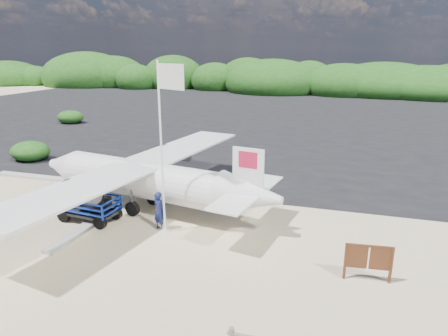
# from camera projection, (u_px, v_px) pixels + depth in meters

# --- Properties ---
(ground) EXTENTS (160.00, 160.00, 0.00)m
(ground) POSITION_uv_depth(u_px,v_px,m) (189.00, 247.00, 14.48)
(ground) COLOR beige
(asphalt_apron) EXTENTS (90.00, 50.00, 0.04)m
(asphalt_apron) POSITION_uv_depth(u_px,v_px,m) (293.00, 117.00, 42.01)
(asphalt_apron) COLOR #B2B2B2
(asphalt_apron) RESTS_ON ground
(lagoon) EXTENTS (9.00, 7.00, 0.40)m
(lagoon) POSITION_uv_depth(u_px,v_px,m) (18.00, 205.00, 18.32)
(lagoon) COLOR #B2B2B2
(lagoon) RESTS_ON ground
(vegetation_band) EXTENTS (124.00, 8.00, 4.40)m
(vegetation_band) POSITION_uv_depth(u_px,v_px,m) (313.00, 93.00, 64.96)
(vegetation_band) COLOR #B2B2B2
(vegetation_band) RESTS_ON ground
(baggage_cart) EXTENTS (2.71, 1.71, 1.29)m
(baggage_cart) POSITION_uv_depth(u_px,v_px,m) (91.00, 220.00, 16.69)
(baggage_cart) COLOR #0B2EB3
(baggage_cart) RESTS_ON ground
(flagpole) EXTENTS (1.41, 1.02, 6.53)m
(flagpole) POSITION_uv_depth(u_px,v_px,m) (165.00, 232.00, 15.63)
(flagpole) COLOR white
(flagpole) RESTS_ON ground
(signboard) EXTENTS (1.52, 0.29, 1.25)m
(signboard) POSITION_uv_depth(u_px,v_px,m) (366.00, 281.00, 12.35)
(signboard) COLOR #562E18
(signboard) RESTS_ON ground
(crew_a) EXTENTS (0.68, 0.58, 1.58)m
(crew_a) POSITION_uv_depth(u_px,v_px,m) (159.00, 211.00, 15.65)
(crew_a) COLOR #141C4C
(crew_a) RESTS_ON ground
(crew_b) EXTENTS (0.88, 0.81, 1.47)m
(crew_b) POSITION_uv_depth(u_px,v_px,m) (211.00, 192.00, 17.84)
(crew_b) COLOR #141C4C
(crew_b) RESTS_ON ground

